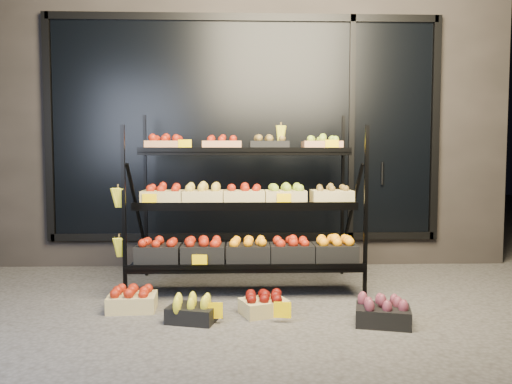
{
  "coord_description": "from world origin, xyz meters",
  "views": [
    {
      "loc": [
        -0.05,
        -4.02,
        1.23
      ],
      "look_at": [
        0.1,
        0.55,
        0.91
      ],
      "focal_mm": 35.0,
      "sensor_mm": 36.0,
      "label": 1
    }
  ],
  "objects_px": {
    "display_rack": "(245,205)",
    "floor_crate_left": "(132,299)",
    "floor_crate_midleft": "(192,310)",
    "floor_crate_midright": "(264,304)"
  },
  "relations": [
    {
      "from": "floor_crate_midright",
      "to": "floor_crate_left",
      "type": "bearing_deg",
      "value": 151.35
    },
    {
      "from": "display_rack",
      "to": "floor_crate_midright",
      "type": "height_order",
      "value": "display_rack"
    },
    {
      "from": "floor_crate_left",
      "to": "floor_crate_midleft",
      "type": "bearing_deg",
      "value": -32.75
    },
    {
      "from": "floor_crate_midright",
      "to": "display_rack",
      "type": "bearing_deg",
      "value": 78.76
    },
    {
      "from": "display_rack",
      "to": "floor_crate_left",
      "type": "xyz_separation_m",
      "value": [
        -0.91,
        -0.65,
        -0.7
      ]
    },
    {
      "from": "display_rack",
      "to": "floor_crate_midleft",
      "type": "relative_size",
      "value": 5.38
    },
    {
      "from": "floor_crate_left",
      "to": "floor_crate_midright",
      "type": "xyz_separation_m",
      "value": [
        1.05,
        -0.13,
        -0.01
      ]
    },
    {
      "from": "display_rack",
      "to": "floor_crate_midright",
      "type": "distance_m",
      "value": 1.06
    },
    {
      "from": "display_rack",
      "to": "floor_crate_midleft",
      "type": "height_order",
      "value": "display_rack"
    },
    {
      "from": "floor_crate_midleft",
      "to": "floor_crate_midright",
      "type": "distance_m",
      "value": 0.57
    }
  ]
}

